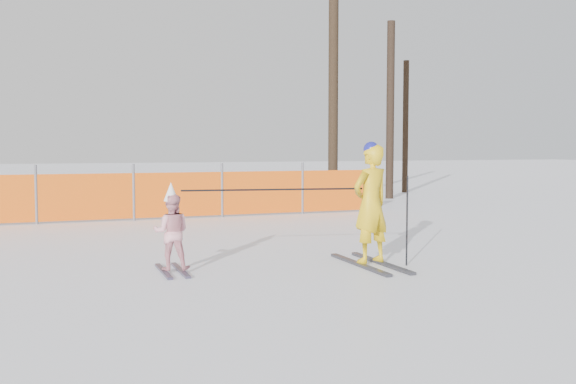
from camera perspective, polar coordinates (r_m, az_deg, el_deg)
The scene contains 5 objects.
ground at distance 8.48m, azimuth 1.19°, elevation -6.98°, with size 120.00×120.00×0.00m, color white.
adult at distance 8.81m, azimuth 7.37°, elevation -1.09°, with size 0.67×1.67×1.69m.
child at distance 8.43m, azimuth -10.32°, elevation -3.46°, with size 0.56×1.02×1.16m.
ski_poles at distance 8.57m, azimuth 2.80°, elevation -0.74°, with size 2.98×0.67×1.23m.
tree_trunks at distance 20.60m, azimuth 6.64°, elevation 8.33°, with size 3.96×2.44×7.28m.
Camera 1 is at (-3.07, -7.73, 1.61)m, focal length 40.00 mm.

